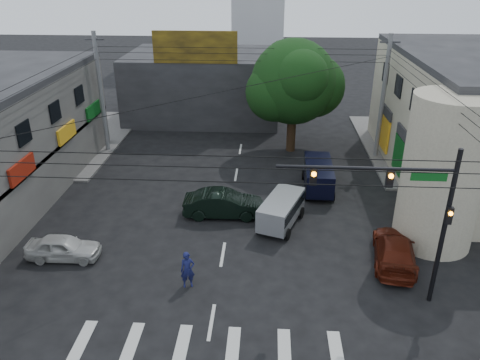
# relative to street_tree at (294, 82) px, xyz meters

# --- Properties ---
(ground) EXTENTS (160.00, 160.00, 0.00)m
(ground) POSITION_rel_street_tree_xyz_m (-4.00, -17.00, -5.47)
(ground) COLOR black
(ground) RESTS_ON ground
(sidewalk_far_left) EXTENTS (16.00, 16.00, 0.15)m
(sidewalk_far_left) POSITION_rel_street_tree_xyz_m (-22.00, 1.00, -5.40)
(sidewalk_far_left) COLOR #514F4C
(sidewalk_far_left) RESTS_ON ground
(sidewalk_far_right) EXTENTS (16.00, 16.00, 0.15)m
(sidewalk_far_right) POSITION_rel_street_tree_xyz_m (14.00, 1.00, -5.40)
(sidewalk_far_right) COLOR #514F4C
(sidewalk_far_right) RESTS_ON ground
(corner_column) EXTENTS (4.00, 4.00, 8.00)m
(corner_column) POSITION_rel_street_tree_xyz_m (7.00, -13.00, -1.47)
(corner_column) COLOR gray
(corner_column) RESTS_ON ground
(building_far) EXTENTS (14.00, 10.00, 6.00)m
(building_far) POSITION_rel_street_tree_xyz_m (-8.00, 9.00, -2.47)
(building_far) COLOR #232326
(building_far) RESTS_ON ground
(billboard) EXTENTS (7.00, 0.30, 2.60)m
(billboard) POSITION_rel_street_tree_xyz_m (-8.00, 4.10, 1.83)
(billboard) COLOR olive
(billboard) RESTS_ON building_far
(street_tree) EXTENTS (6.40, 6.40, 8.70)m
(street_tree) POSITION_rel_street_tree_xyz_m (0.00, 0.00, 0.00)
(street_tree) COLOR black
(street_tree) RESTS_ON ground
(traffic_gantry) EXTENTS (7.10, 0.35, 7.20)m
(traffic_gantry) POSITION_rel_street_tree_xyz_m (3.82, -18.00, -0.64)
(traffic_gantry) COLOR black
(traffic_gantry) RESTS_ON ground
(utility_pole_far_left) EXTENTS (0.32, 0.32, 9.20)m
(utility_pole_far_left) POSITION_rel_street_tree_xyz_m (-14.50, -1.00, -0.87)
(utility_pole_far_left) COLOR #59595B
(utility_pole_far_left) RESTS_ON ground
(utility_pole_far_right) EXTENTS (0.32, 0.32, 9.20)m
(utility_pole_far_right) POSITION_rel_street_tree_xyz_m (6.50, -1.00, -0.87)
(utility_pole_far_right) COLOR #59595B
(utility_pole_far_right) RESTS_ON ground
(dark_sedan) EXTENTS (1.95, 4.81, 1.55)m
(dark_sedan) POSITION_rel_street_tree_xyz_m (-4.31, -10.94, -4.70)
(dark_sedan) COLOR black
(dark_sedan) RESTS_ON ground
(white_compact) EXTENTS (1.63, 3.73, 1.25)m
(white_compact) POSITION_rel_street_tree_xyz_m (-11.97, -15.80, -4.85)
(white_compact) COLOR #B3B2AE
(white_compact) RESTS_ON ground
(maroon_sedan) EXTENTS (3.51, 5.43, 1.39)m
(maroon_sedan) POSITION_rel_street_tree_xyz_m (4.57, -15.12, -4.78)
(maroon_sedan) COLOR #4D160B
(maroon_sedan) RESTS_ON ground
(silver_minivan) EXTENTS (4.90, 4.07, 1.67)m
(silver_minivan) POSITION_rel_street_tree_xyz_m (-0.98, -11.83, -4.64)
(silver_minivan) COLOR gray
(silver_minivan) RESTS_ON ground
(navy_van) EXTENTS (4.62, 1.97, 1.81)m
(navy_van) POSITION_rel_street_tree_xyz_m (1.52, -7.02, -4.57)
(navy_van) COLOR black
(navy_van) RESTS_ON ground
(traffic_officer) EXTENTS (0.88, 0.78, 1.80)m
(traffic_officer) POSITION_rel_street_tree_xyz_m (-5.35, -17.67, -4.57)
(traffic_officer) COLOR #131744
(traffic_officer) RESTS_ON ground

